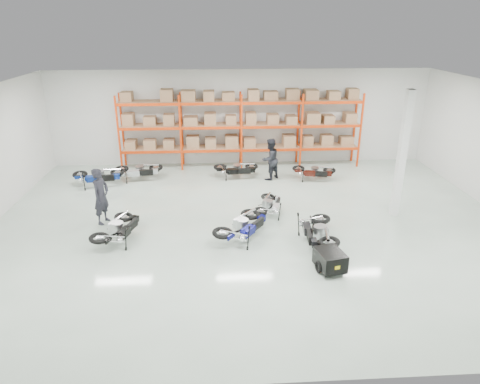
{
  "coord_description": "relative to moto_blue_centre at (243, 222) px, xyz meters",
  "views": [
    {
      "loc": [
        -1.24,
        -13.28,
        6.58
      ],
      "look_at": [
        -0.42,
        0.31,
        1.1
      ],
      "focal_mm": 32.0,
      "sensor_mm": 36.0,
      "label": 1
    }
  ],
  "objects": [
    {
      "name": "moto_back_b",
      "position": [
        -4.24,
        5.83,
        -0.05
      ],
      "size": [
        1.85,
        1.02,
        1.16
      ],
      "primitive_type": null,
      "rotation": [
        0.0,
        -0.09,
        1.65
      ],
      "color": "#A6AAB0",
      "rests_on": "ground"
    },
    {
      "name": "moto_back_d",
      "position": [
        3.48,
        5.34,
        -0.09
      ],
      "size": [
        1.78,
        1.17,
        1.06
      ],
      "primitive_type": null,
      "rotation": [
        0.0,
        -0.09,
        1.34
      ],
      "color": "#38100B",
      "rests_on": "ground"
    },
    {
      "name": "structural_column",
      "position": [
        5.59,
        1.52,
        1.66
      ],
      "size": [
        0.25,
        0.25,
        4.5
      ],
      "primitive_type": "cube",
      "color": "white",
      "rests_on": "ground"
    },
    {
      "name": "trailer",
      "position": [
        2.29,
        -2.06,
        -0.24
      ],
      "size": [
        0.85,
        1.5,
        0.61
      ],
      "rotation": [
        0.0,
        0.0,
        0.21
      ],
      "color": "black",
      "rests_on": "ground"
    },
    {
      "name": "moto_back_c",
      "position": [
        0.08,
        5.83,
        -0.07
      ],
      "size": [
        1.74,
        0.89,
        1.11
      ],
      "primitive_type": null,
      "rotation": [
        0.0,
        -0.09,
        1.59
      ],
      "color": "black",
      "rests_on": "ground"
    },
    {
      "name": "moto_touring_right",
      "position": [
        2.29,
        -0.46,
        -0.01
      ],
      "size": [
        1.08,
        1.96,
        1.23
      ],
      "primitive_type": null,
      "rotation": [
        0.0,
        -0.09,
        -0.07
      ],
      "color": "black",
      "rests_on": "ground"
    },
    {
      "name": "moto_silver_left",
      "position": [
        1.08,
        1.81,
        -0.11
      ],
      "size": [
        1.23,
        1.74,
        1.02
      ],
      "primitive_type": null,
      "rotation": [
        0.0,
        -0.09,
        2.83
      ],
      "color": "silver",
      "rests_on": "ground"
    },
    {
      "name": "person_left",
      "position": [
        -4.78,
        1.5,
        0.4
      ],
      "size": [
        0.7,
        0.85,
        1.98
      ],
      "primitive_type": "imported",
      "rotation": [
        0.0,
        0.0,
        1.2
      ],
      "color": "#22222A",
      "rests_on": "ground"
    },
    {
      "name": "room",
      "position": [
        0.39,
        1.02,
        1.66
      ],
      "size": [
        18.0,
        18.0,
        18.0
      ],
      "color": "#B5CAB9",
      "rests_on": "ground"
    },
    {
      "name": "moto_black_far_left",
      "position": [
        -3.96,
        0.1,
        -0.03
      ],
      "size": [
        1.42,
        2.03,
        1.2
      ],
      "primitive_type": null,
      "rotation": [
        0.0,
        -0.09,
        2.84
      ],
      "color": "black",
      "rests_on": "ground"
    },
    {
      "name": "person_back",
      "position": [
        1.55,
        5.53,
        0.33
      ],
      "size": [
        1.14,
        1.11,
        1.84
      ],
      "primitive_type": "imported",
      "rotation": [
        0.0,
        0.0,
        3.84
      ],
      "color": "black",
      "rests_on": "ground"
    },
    {
      "name": "moto_blue_centre",
      "position": [
        0.0,
        0.0,
        0.0
      ],
      "size": [
        1.93,
        2.13,
        1.26
      ],
      "primitive_type": null,
      "rotation": [
        0.0,
        -0.09,
        2.5
      ],
      "color": "#080954",
      "rests_on": "ground"
    },
    {
      "name": "moto_back_a",
      "position": [
        -5.82,
        5.17,
        -0.02
      ],
      "size": [
        1.97,
        1.14,
        1.21
      ],
      "primitive_type": null,
      "rotation": [
        0.0,
        -0.09,
        1.69
      ],
      "color": "navy",
      "rests_on": "ground"
    },
    {
      "name": "pallet_rack",
      "position": [
        0.39,
        7.47,
        1.66
      ],
      "size": [
        11.28,
        0.98,
        3.62
      ],
      "color": "red",
      "rests_on": "ground"
    }
  ]
}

